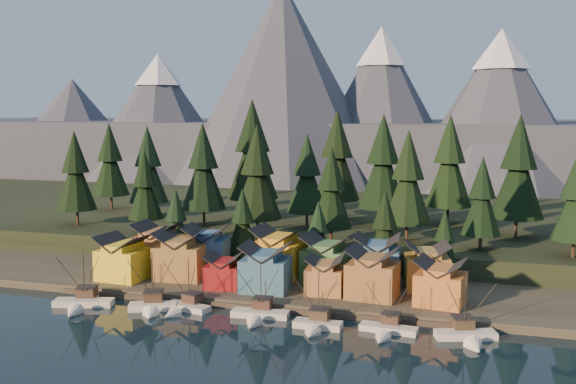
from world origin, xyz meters
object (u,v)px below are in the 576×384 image
(boat_0, at_px, (81,297))
(boat_5, at_px, (387,323))
(boat_4, at_px, (316,317))
(house_back_0, at_px, (158,244))
(boat_6, at_px, (468,328))
(house_back_1, at_px, (207,248))
(house_front_1, at_px, (181,253))
(boat_1, at_px, (152,298))
(house_front_0, at_px, (123,256))
(boat_2, at_px, (184,301))
(boat_3, at_px, (258,308))

(boat_0, xyz_separation_m, boat_5, (54.96, 1.80, -0.29))
(boat_0, xyz_separation_m, boat_4, (43.64, 0.64, 0.13))
(boat_5, relative_size, house_back_0, 1.04)
(boat_6, height_order, house_back_1, house_back_1)
(boat_6, height_order, house_front_1, house_front_1)
(boat_1, distance_m, boat_4, 30.37)
(boat_4, xyz_separation_m, house_front_0, (-43.70, 14.28, 4.02))
(boat_2, distance_m, boat_6, 48.66)
(boat_3, xyz_separation_m, boat_4, (10.80, -2.41, 0.20))
(house_front_1, relative_size, house_back_0, 1.05)
(boat_3, bearing_deg, boat_5, -8.08)
(boat_4, distance_m, boat_5, 11.38)
(house_front_0, relative_size, house_front_1, 0.92)
(boat_2, bearing_deg, boat_3, 12.18)
(boat_0, xyz_separation_m, house_front_1, (10.72, 18.96, 4.60))
(boat_3, xyz_separation_m, house_back_1, (-19.23, 22.39, 4.64))
(house_front_0, bearing_deg, boat_0, -84.80)
(boat_5, distance_m, house_back_0, 57.47)
(boat_3, bearing_deg, boat_1, 178.71)
(boat_2, relative_size, house_back_0, 1.04)
(boat_6, xyz_separation_m, house_front_0, (-67.44, 12.63, 4.12))
(house_back_1, bearing_deg, house_front_1, -123.22)
(boat_6, xyz_separation_m, house_back_1, (-53.77, 23.14, 4.55))
(boat_1, bearing_deg, boat_0, 166.10)
(boat_5, xyz_separation_m, house_front_1, (-44.24, 17.16, 4.89))
(house_front_1, bearing_deg, boat_2, -69.40)
(boat_2, xyz_separation_m, boat_5, (36.23, -1.48, -0.21))
(boat_3, xyz_separation_m, house_front_1, (-22.13, 15.91, 4.67))
(boat_0, height_order, boat_2, boat_0)
(boat_0, xyz_separation_m, boat_6, (67.38, 2.30, 0.03))
(boat_4, bearing_deg, house_front_1, 151.84)
(boat_1, bearing_deg, boat_5, -21.80)
(house_back_1, bearing_deg, boat_1, -99.94)
(house_front_0, height_order, house_front_1, house_front_1)
(boat_5, distance_m, house_back_1, 47.88)
(house_front_0, relative_size, house_back_0, 0.97)
(house_front_1, height_order, house_back_0, house_back_0)
(house_front_0, height_order, house_back_0, house_back_0)
(house_back_0, xyz_separation_m, house_back_1, (11.06, 0.59, -0.11))
(boat_0, xyz_separation_m, boat_2, (18.73, 3.28, -0.08))
(boat_5, xyz_separation_m, house_front_0, (-55.02, 13.13, 4.44))
(boat_1, distance_m, house_back_1, 24.00)
(boat_1, xyz_separation_m, boat_6, (54.09, 0.47, -0.22))
(boat_2, height_order, boat_4, boat_4)
(boat_5, height_order, house_back_1, house_back_1)
(boat_6, height_order, house_back_0, house_back_0)
(boat_4, height_order, boat_6, boat_6)
(boat_0, distance_m, boat_4, 43.65)
(boat_0, bearing_deg, boat_5, -12.88)
(house_back_0, relative_size, house_back_1, 0.99)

